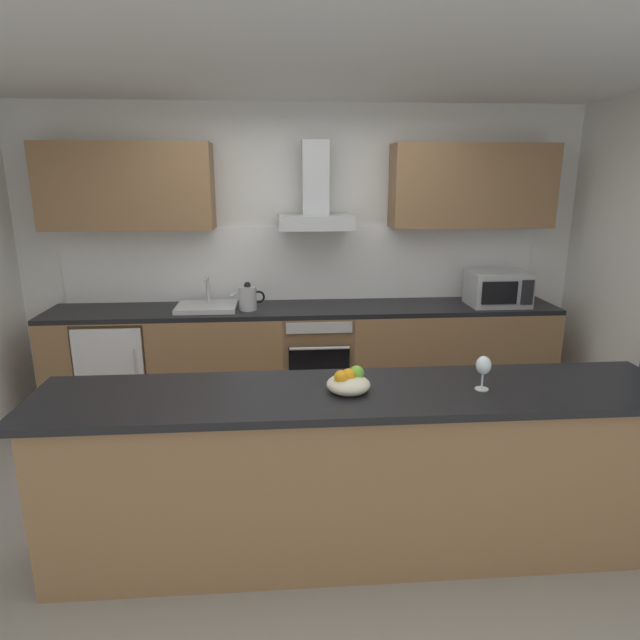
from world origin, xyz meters
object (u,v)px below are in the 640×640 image
(kettle, at_px, (248,298))
(fruit_bowl, at_px, (349,383))
(refrigerator, at_px, (120,365))
(microwave, at_px, (498,288))
(range_hood, at_px, (315,201))
(oven, at_px, (317,356))
(sink, at_px, (207,306))
(wine_glass, at_px, (483,367))

(kettle, bearing_deg, fruit_bowl, -72.76)
(refrigerator, distance_m, fruit_bowl, 2.68)
(microwave, height_order, range_hood, range_hood)
(microwave, relative_size, kettle, 1.73)
(microwave, bearing_deg, oven, 178.99)
(sink, bearing_deg, fruit_bowl, -64.35)
(refrigerator, relative_size, range_hood, 1.18)
(kettle, relative_size, range_hood, 0.40)
(microwave, relative_size, wine_glass, 2.81)
(refrigerator, xyz_separation_m, microwave, (3.28, -0.03, 0.62))
(sink, distance_m, kettle, 0.36)
(fruit_bowl, bearing_deg, oven, 90.61)
(refrigerator, xyz_separation_m, range_hood, (1.70, 0.13, 1.36))
(oven, height_order, kettle, kettle)
(oven, relative_size, wine_glass, 4.50)
(oven, xyz_separation_m, wine_glass, (0.70, -2.01, 0.61))
(sink, xyz_separation_m, fruit_bowl, (0.95, -1.99, 0.06))
(microwave, height_order, fruit_bowl, microwave)
(range_hood, distance_m, fruit_bowl, 2.25)
(kettle, bearing_deg, wine_glass, -57.11)
(oven, relative_size, sink, 1.60)
(refrigerator, distance_m, kettle, 1.26)
(microwave, distance_m, sink, 2.51)
(refrigerator, height_order, sink, sink)
(oven, height_order, refrigerator, oven)
(wine_glass, bearing_deg, kettle, 122.89)
(refrigerator, relative_size, wine_glass, 4.78)
(sink, distance_m, range_hood, 1.27)
(fruit_bowl, bearing_deg, microwave, 51.38)
(wine_glass, xyz_separation_m, fruit_bowl, (-0.67, 0.03, -0.08))
(fruit_bowl, bearing_deg, refrigerator, 131.06)
(sink, bearing_deg, kettle, -7.25)
(fruit_bowl, bearing_deg, wine_glass, -2.82)
(refrigerator, distance_m, sink, 0.92)
(oven, distance_m, sink, 1.04)
(range_hood, distance_m, wine_glass, 2.36)
(refrigerator, height_order, microwave, microwave)
(oven, height_order, microwave, microwave)
(refrigerator, distance_m, wine_glass, 3.19)
(oven, relative_size, kettle, 2.77)
(kettle, xyz_separation_m, fruit_bowl, (0.60, -1.94, -0.01))
(kettle, xyz_separation_m, range_hood, (0.58, 0.16, 0.78))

